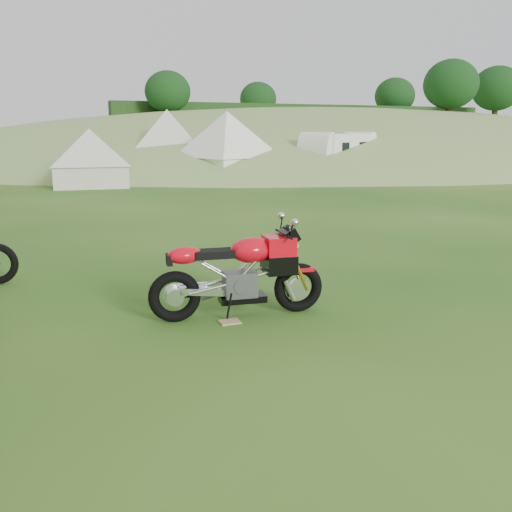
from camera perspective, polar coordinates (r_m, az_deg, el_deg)
name	(u,v)px	position (r m, az deg, el deg)	size (l,w,h in m)	color
ground	(242,346)	(6.04, -1.40, -8.97)	(120.00, 120.00, 0.00)	#194F11
hillside	(315,154)	(52.26, 5.93, 10.11)	(80.00, 64.00, 8.00)	#82A051
hedgerow	(315,154)	(52.26, 5.93, 10.11)	(36.00, 1.20, 8.60)	#153311
sport_motorcycle	(238,267)	(6.79, -1.82, -1.15)	(2.03, 0.51, 1.22)	red
plywood_board	(230,322)	(6.73, -2.66, -6.59)	(0.24, 0.19, 0.02)	#A77C58
tent_left	(90,156)	(23.51, -16.23, 9.61)	(2.75, 2.75, 2.38)	beige
tent_mid	(168,145)	(28.69, -8.80, 10.96)	(3.38, 3.38, 2.93)	beige
tent_right	(227,147)	(25.98, -2.90, 10.83)	(3.28, 3.28, 2.84)	white
caravan	(339,155)	(27.67, 8.26, 9.99)	(4.33, 1.94, 2.03)	white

